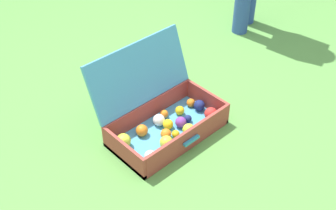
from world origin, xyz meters
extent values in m
plane|color=#569342|center=(0.00, 0.00, 0.00)|extent=(16.00, 16.00, 0.00)
cube|color=#4799C6|center=(0.03, 0.00, 0.01)|extent=(0.66, 0.35, 0.03)
cube|color=#9E3D33|center=(-0.29, 0.00, 0.07)|extent=(0.02, 0.35, 0.14)
cube|color=#9E3D33|center=(0.35, 0.00, 0.07)|extent=(0.02, 0.35, 0.14)
cube|color=#9E3D33|center=(0.03, -0.17, 0.07)|extent=(0.62, 0.02, 0.14)
cube|color=#9E3D33|center=(0.03, 0.16, 0.07)|extent=(0.62, 0.02, 0.14)
cube|color=#4799C6|center=(0.03, 0.23, 0.31)|extent=(0.66, 0.14, 0.33)
cube|color=teal|center=(0.03, -0.19, 0.08)|extent=(0.11, 0.02, 0.02)
sphere|color=#CCDB38|center=(-0.23, 0.07, 0.07)|extent=(0.08, 0.08, 0.08)
sphere|color=yellow|center=(0.05, 0.01, 0.06)|extent=(0.06, 0.06, 0.06)
sphere|color=yellow|center=(0.18, 0.06, 0.05)|extent=(0.05, 0.05, 0.05)
sphere|color=#CCDB38|center=(0.10, -0.10, 0.06)|extent=(0.07, 0.07, 0.07)
sphere|color=yellow|center=(0.03, -0.07, 0.05)|extent=(0.04, 0.04, 0.04)
sphere|color=orange|center=(-0.10, 0.07, 0.06)|extent=(0.07, 0.07, 0.07)
sphere|color=navy|center=(0.30, 0.01, 0.06)|extent=(0.07, 0.07, 0.07)
sphere|color=#CCDB38|center=(-0.07, -0.09, 0.06)|extent=(0.08, 0.08, 0.08)
sphere|color=navy|center=(0.17, -0.02, 0.05)|extent=(0.05, 0.05, 0.05)
sphere|color=orange|center=(0.29, 0.07, 0.05)|extent=(0.05, 0.05, 0.05)
sphere|color=white|center=(-0.20, -0.11, 0.06)|extent=(0.07, 0.07, 0.07)
sphere|color=white|center=(0.03, 0.07, 0.06)|extent=(0.07, 0.07, 0.07)
sphere|color=orange|center=(-0.02, -0.04, 0.06)|extent=(0.06, 0.06, 0.06)
sphere|color=red|center=(0.29, -0.10, 0.06)|extent=(0.08, 0.08, 0.08)
sphere|color=orange|center=(0.10, 0.10, 0.05)|extent=(0.05, 0.05, 0.05)
sphere|color=purple|center=(0.11, -0.02, 0.06)|extent=(0.07, 0.07, 0.07)
camera|label=1|loc=(-1.21, -1.33, 1.70)|focal=46.15mm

